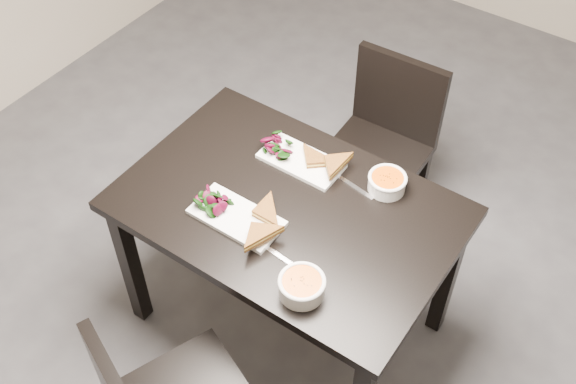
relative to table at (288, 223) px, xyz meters
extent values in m
plane|color=#47474C|center=(0.36, 0.22, -0.65)|extent=(5.00, 5.00, 0.00)
cube|color=black|center=(0.00, 0.00, 0.08)|extent=(1.20, 0.80, 0.04)
cube|color=black|center=(-0.54, -0.34, -0.30)|extent=(0.06, 0.06, 0.71)
cube|color=black|center=(-0.54, 0.34, -0.30)|extent=(0.06, 0.06, 0.71)
cube|color=black|center=(0.54, 0.34, -0.30)|extent=(0.06, 0.06, 0.71)
cube|color=black|center=(-0.02, -0.46, -0.45)|extent=(0.05, 0.05, 0.41)
cube|color=black|center=(-0.01, 0.69, -0.22)|extent=(0.44, 0.44, 0.04)
cube|color=black|center=(-0.18, 0.51, -0.45)|extent=(0.04, 0.04, 0.41)
cube|color=black|center=(0.18, 0.52, -0.45)|extent=(0.04, 0.04, 0.41)
cube|color=black|center=(-0.19, 0.87, -0.45)|extent=(0.04, 0.04, 0.41)
cube|color=black|center=(0.17, 0.88, -0.45)|extent=(0.04, 0.04, 0.41)
cube|color=black|center=(-0.01, 0.88, 0.00)|extent=(0.42, 0.06, 0.40)
cube|color=white|center=(-0.11, -0.16, 0.11)|extent=(0.33, 0.16, 0.02)
cylinder|color=white|center=(0.25, -0.28, 0.13)|extent=(0.15, 0.15, 0.06)
cylinder|color=orange|center=(0.25, -0.28, 0.15)|extent=(0.13, 0.13, 0.02)
torus|color=white|center=(0.25, -0.28, 0.16)|extent=(0.15, 0.15, 0.01)
cube|color=silver|center=(0.11, -0.21, 0.10)|extent=(0.18, 0.03, 0.00)
cube|color=white|center=(-0.08, 0.21, 0.11)|extent=(0.32, 0.16, 0.02)
cylinder|color=white|center=(0.25, 0.27, 0.13)|extent=(0.14, 0.14, 0.05)
cylinder|color=orange|center=(0.25, 0.27, 0.15)|extent=(0.12, 0.12, 0.02)
torus|color=white|center=(0.25, 0.27, 0.16)|extent=(0.14, 0.14, 0.01)
cube|color=silver|center=(0.15, 0.21, 0.10)|extent=(0.18, 0.04, 0.00)
camera|label=1|loc=(0.94, -1.36, 1.98)|focal=43.43mm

